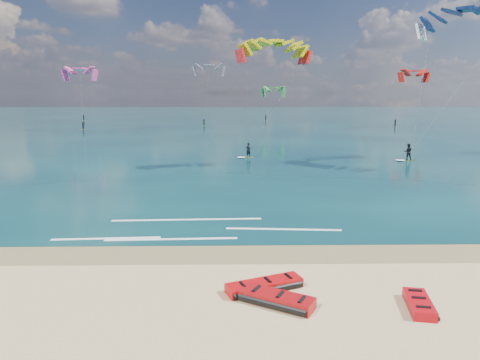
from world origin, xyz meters
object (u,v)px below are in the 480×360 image
(packed_kite_mid, at_px, (276,304))
(packed_kite_left, at_px, (264,290))
(kitesurfer_main, at_px, (260,97))
(kitesurfer_far, at_px, (438,79))
(packed_kite_right, at_px, (419,309))

(packed_kite_mid, bearing_deg, packed_kite_left, 136.16)
(packed_kite_left, xyz_separation_m, kitesurfer_main, (1.59, 28.41, 6.60))
(kitesurfer_main, distance_m, kitesurfer_far, 16.98)
(packed_kite_left, xyz_separation_m, kitesurfer_far, (18.44, 27.21, 8.30))
(kitesurfer_far, bearing_deg, packed_kite_mid, -116.08)
(packed_kite_mid, xyz_separation_m, packed_kite_right, (4.66, -0.38, 0.00))
(packed_kite_left, bearing_deg, packed_kite_mid, -95.06)
(packed_kite_left, distance_m, packed_kite_right, 5.19)
(packed_kite_left, bearing_deg, kitesurfer_main, 64.94)
(kitesurfer_main, bearing_deg, packed_kite_left, -93.36)
(packed_kite_left, relative_size, packed_kite_mid, 1.09)
(packed_kite_left, xyz_separation_m, packed_kite_mid, (0.33, -1.08, 0.00))
(packed_kite_mid, relative_size, packed_kite_right, 1.39)
(kitesurfer_main, bearing_deg, packed_kite_right, -83.67)
(kitesurfer_main, bearing_deg, kitesurfer_far, -4.24)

